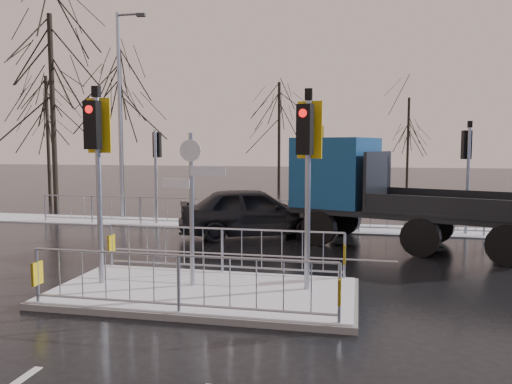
% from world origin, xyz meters
% --- Properties ---
extents(ground, '(120.00, 120.00, 0.00)m').
position_xyz_m(ground, '(0.00, 0.00, 0.00)').
color(ground, black).
rests_on(ground, ground).
extents(snow_verge, '(30.00, 2.00, 0.04)m').
position_xyz_m(snow_verge, '(0.00, 8.60, 0.02)').
color(snow_verge, silver).
rests_on(snow_verge, ground).
extents(lane_markings, '(8.00, 11.38, 0.01)m').
position_xyz_m(lane_markings, '(0.00, -0.33, 0.00)').
color(lane_markings, silver).
rests_on(lane_markings, ground).
extents(traffic_island, '(6.00, 3.04, 4.15)m').
position_xyz_m(traffic_island, '(-0.01, 0.01, 0.39)').
color(traffic_island, slate).
rests_on(traffic_island, ground).
extents(far_kerb_fixtures, '(18.00, 0.65, 3.83)m').
position_xyz_m(far_kerb_fixtures, '(0.29, 8.09, 1.02)').
color(far_kerb_fixtures, gray).
rests_on(far_kerb_fixtures, ground).
extents(car_far_lane, '(5.17, 3.52, 1.64)m').
position_xyz_m(car_far_lane, '(-0.38, 6.49, 0.82)').
color(car_far_lane, black).
rests_on(car_far_lane, ground).
extents(flatbed_truck, '(7.34, 4.58, 3.20)m').
position_xyz_m(flatbed_truck, '(3.22, 6.18, 1.70)').
color(flatbed_truck, black).
rests_on(flatbed_truck, ground).
extents(tree_near_a, '(4.75, 4.75, 8.97)m').
position_xyz_m(tree_near_a, '(-10.50, 11.00, 6.11)').
color(tree_near_a, black).
rests_on(tree_near_a, ground).
extents(tree_near_b, '(4.00, 4.00, 7.55)m').
position_xyz_m(tree_near_b, '(-8.00, 12.50, 5.15)').
color(tree_near_b, black).
rests_on(tree_near_b, ground).
extents(tree_near_c, '(3.50, 3.50, 6.61)m').
position_xyz_m(tree_near_c, '(-12.50, 13.50, 4.50)').
color(tree_near_c, black).
rests_on(tree_near_c, ground).
extents(tree_far_a, '(3.75, 3.75, 7.08)m').
position_xyz_m(tree_far_a, '(-2.00, 22.00, 4.82)').
color(tree_far_a, black).
rests_on(tree_far_a, ground).
extents(tree_far_b, '(3.25, 3.25, 6.14)m').
position_xyz_m(tree_far_b, '(6.00, 24.00, 4.18)').
color(tree_far_b, black).
rests_on(tree_far_b, ground).
extents(street_lamp_left, '(1.25, 0.18, 8.20)m').
position_xyz_m(street_lamp_left, '(-6.43, 9.50, 4.49)').
color(street_lamp_left, gray).
rests_on(street_lamp_left, ground).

